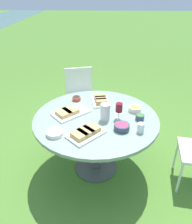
% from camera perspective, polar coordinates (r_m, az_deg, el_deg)
% --- Properties ---
extents(ground_plane, '(40.00, 40.00, 0.00)m').
position_cam_1_polar(ground_plane, '(2.89, -0.00, -14.20)').
color(ground_plane, '#4C7A2D').
extents(dining_table, '(1.38, 1.38, 0.76)m').
position_cam_1_polar(dining_table, '(2.48, -0.00, -3.25)').
color(dining_table, '#4C4C51').
rests_on(dining_table, ground_plane).
extents(chair_near_right, '(0.52, 0.53, 0.89)m').
position_cam_1_polar(chair_near_right, '(3.58, -4.14, 5.36)').
color(chair_near_right, silver).
rests_on(chair_near_right, ground_plane).
extents(water_pitcher, '(0.11, 0.10, 0.19)m').
position_cam_1_polar(water_pitcher, '(2.32, 2.39, -0.02)').
color(water_pitcher, silver).
rests_on(water_pitcher, dining_table).
extents(wine_glass, '(0.07, 0.07, 0.19)m').
position_cam_1_polar(wine_glass, '(2.33, 6.03, 1.05)').
color(wine_glass, silver).
rests_on(wine_glass, dining_table).
extents(platter_bread_main, '(0.31, 0.25, 0.07)m').
position_cam_1_polar(platter_bread_main, '(2.70, 1.25, 3.09)').
color(platter_bread_main, white).
rests_on(platter_bread_main, dining_table).
extents(platter_charcuterie, '(0.41, 0.40, 0.06)m').
position_cam_1_polar(platter_charcuterie, '(2.12, -2.69, -5.44)').
color(platter_charcuterie, white).
rests_on(platter_charcuterie, dining_table).
extents(platter_sandwich_side, '(0.45, 0.46, 0.06)m').
position_cam_1_polar(platter_sandwich_side, '(2.48, -7.04, -0.05)').
color(platter_sandwich_side, white).
rests_on(platter_sandwich_side, dining_table).
extents(bowl_fries, '(0.14, 0.14, 0.05)m').
position_cam_1_polar(bowl_fries, '(2.55, 10.10, 0.83)').
color(bowl_fries, beige).
rests_on(bowl_fries, dining_table).
extents(bowl_salad, '(0.09, 0.09, 0.06)m').
position_cam_1_polar(bowl_salad, '(2.40, 11.40, -1.30)').
color(bowl_salad, '#334256').
rests_on(bowl_salad, dining_table).
extents(bowl_olives, '(0.10, 0.10, 0.05)m').
position_cam_1_polar(bowl_olives, '(2.77, -5.12, 3.60)').
color(bowl_olives, '#B74733').
rests_on(bowl_olives, dining_table).
extents(bowl_dip_red, '(0.16, 0.16, 0.06)m').
position_cam_1_polar(bowl_dip_red, '(2.21, 6.74, -3.86)').
color(bowl_dip_red, '#334256').
rests_on(bowl_dip_red, dining_table).
extents(bowl_dip_cream, '(0.16, 0.16, 0.04)m').
position_cam_1_polar(bowl_dip_cream, '(2.16, -10.74, -5.37)').
color(bowl_dip_cream, white).
rests_on(bowl_dip_cream, dining_table).
extents(cup_water_near, '(0.07, 0.07, 0.10)m').
position_cam_1_polar(cup_water_near, '(2.19, 11.63, -4.07)').
color(cup_water_near, silver).
rests_on(cup_water_near, dining_table).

